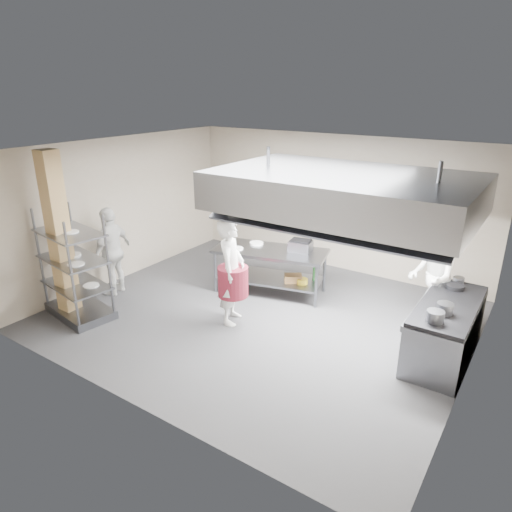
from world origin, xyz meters
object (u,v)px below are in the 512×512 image
Objects in this scene: stockpot at (445,308)px; chef_head at (231,272)px; chef_line at (431,276)px; chef_plating at (112,251)px; pass_rack at (74,265)px; griddle at (301,246)px; cooking_range at (445,332)px; island at (270,271)px.

chef_head is at bearing -170.94° from stockpot.
chef_line is 5.98m from chef_plating.
pass_rack is 1.05× the size of chef_line.
chef_line reaches higher than griddle.
griddle is at bearing 165.63° from cooking_range.
island reaches higher than cooking_range.
chef_head reaches higher than stockpot.
chef_plating is 4.17× the size of griddle.
stockpot is (0.00, -0.38, 0.56)m from cooking_range.
pass_rack is at bearing -158.71° from cooking_range.
griddle is (0.44, 1.68, 0.07)m from chef_head.
chef_head is at bearing 83.69° from chef_plating.
griddle is at bearing 11.39° from island.
griddle is 1.84× the size of stockpot.
stockpot is at bearing -103.38° from chef_head.
chef_line is 4.37× the size of griddle.
chef_plating is 3.72m from griddle.
chef_head is at bearing -79.82° from chef_line.
chef_plating is at bearing 111.38° from pass_rack.
chef_plating is (-2.59, -1.76, 0.44)m from island.
pass_rack is at bearing -80.68° from chef_line.
stockpot is at bearing 1.25° from chef_line.
chef_head is 8.19× the size of stockpot.
stockpot is at bearing 84.73° from chef_plating.
cooking_range is at bearing -97.28° from chef_head.
chef_plating reaches higher than stockpot.
chef_plating is at bearing -159.85° from island.
chef_line is at bearing 39.13° from pass_rack.
cooking_range is 8.63× the size of stockpot.
chef_plating is (-6.08, -1.26, 0.47)m from cooking_range.
chef_line reaches higher than chef_plating.
chef_line is (-0.48, 0.82, 0.51)m from cooking_range.
chef_head is 1.06× the size of chef_plating.
griddle is at bearing 159.01° from stockpot.
chef_head reaches higher than island.
chef_head is at bearing -114.77° from griddle.
griddle is (-2.47, -0.07, 0.08)m from chef_line.
chef_head is 1.74m from griddle.
chef_plating is 7.69× the size of stockpot.
island is 3.16m from chef_plating.
chef_line is 8.07× the size of stockpot.
stockpot is at bearing -30.98° from griddle.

